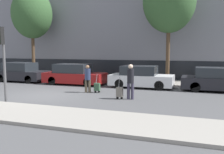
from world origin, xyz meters
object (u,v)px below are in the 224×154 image
Objects in this scene: parked_car_0 at (21,73)px; parked_car_3 at (218,80)px; trolley_left at (97,87)px; bare_tree_down_street at (169,1)px; parked_car_1 at (74,75)px; pedestrian_right at (131,79)px; parked_car_2 at (141,77)px; traffic_light at (2,49)px; bare_tree_near_crossing at (32,14)px; pedestrian_left at (88,77)px; parked_bicycle at (63,73)px; trolley_right at (120,92)px.

parked_car_0 is 0.95× the size of parked_car_3.
trolley_left is 0.14× the size of bare_tree_down_street.
pedestrian_right is at bearing -37.15° from parked_car_1.
parked_car_3 reaches higher than parked_car_2.
parked_car_0 is at bearing 177.85° from parked_car_1.
bare_tree_down_street is (6.47, 9.13, 3.40)m from traffic_light.
bare_tree_near_crossing is 11.79m from bare_tree_down_street.
bare_tree_near_crossing is (-7.80, 5.55, 4.68)m from pedestrian_left.
traffic_light is (-5.35, -2.86, 1.52)m from pedestrian_right.
parked_car_0 is 8.21m from trolley_left.
bare_tree_down_street is (-3.28, 2.17, 5.26)m from parked_car_3.
parked_bicycle is at bearing 133.69° from parked_car_1.
parked_car_3 is 2.47× the size of parked_bicycle.
parked_bicycle is at bearing 135.48° from trolley_left.
pedestrian_left is 0.80m from trolley_left.
parked_bicycle is (-7.60, 6.44, -0.53)m from pedestrian_right.
trolley_right is (2.33, -1.23, -0.55)m from pedestrian_left.
pedestrian_left is at bearing -48.42° from parked_bicycle.
pedestrian_right is (2.35, -1.27, 0.68)m from trolley_left.
trolley_left is 11.22m from bare_tree_near_crossing.
traffic_light reaches higher than parked_car_3.
bare_tree_down_street is (8.72, -0.17, 5.44)m from parked_bicycle.
trolley_left is at bearing -20.60° from parked_car_0.
parked_car_3 is 2.45× the size of pedestrian_right.
parked_car_0 reaches higher than trolley_left.
bare_tree_near_crossing is (-10.30, 2.53, 4.92)m from parked_car_2.
pedestrian_left is 1.40× the size of trolley_right.
parked_car_1 is 2.52× the size of parked_bicycle.
parked_car_0 is at bearing 159.40° from trolley_left.
parked_car_0 reaches higher than parked_car_3.
parked_car_3 is 0.54× the size of bare_tree_down_street.
trolley_left is (-1.98, -2.86, -0.33)m from parked_car_2.
bare_tree_down_street is at bearing 55.33° from parked_car_2.
bare_tree_down_street reaches higher than parked_car_3.
bare_tree_down_street reaches higher than parked_car_2.
trolley_right is (-0.17, -4.25, -0.30)m from parked_car_2.
trolley_left is 0.62× the size of pedestrian_right.
traffic_light is (-4.98, -6.99, 1.86)m from parked_car_2.
parked_bicycle is 10.28m from bare_tree_down_street.
trolley_right is at bearing -33.77° from bare_tree_near_crossing.
parked_car_1 is 1.07× the size of parked_car_2.
parked_car_0 is 10.85m from pedestrian_right.
bare_tree_near_crossing reaches higher than trolley_right.
pedestrian_left is (-7.26, -2.99, 0.24)m from parked_car_3.
bare_tree_near_crossing reaches higher than parked_car_2.
parked_car_2 is 8.78m from traffic_light.
pedestrian_right reaches higher than parked_car_0.
parked_car_3 is 2.71× the size of pedestrian_left.
bare_tree_near_crossing reaches higher than parked_car_3.
bare_tree_down_street reaches higher than pedestrian_left.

